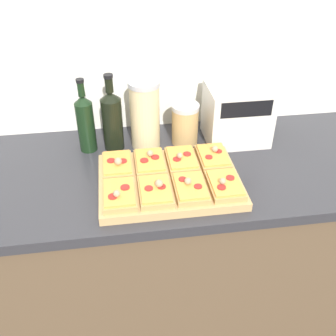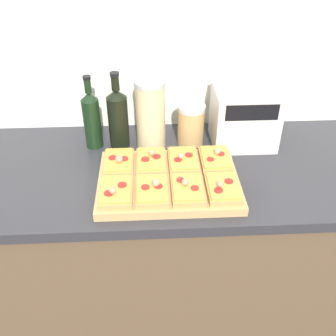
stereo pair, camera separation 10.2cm
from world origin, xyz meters
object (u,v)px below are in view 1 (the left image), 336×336
Objects in this scene: cutting_board at (169,181)px; olive_oil_bottle at (86,122)px; grain_jar_short at (185,124)px; toaster_oven at (237,114)px; wine_bottle at (112,119)px; grain_jar_tall at (145,114)px.

olive_oil_bottle is at bearing 135.97° from cutting_board.
grain_jar_short is 0.21m from toaster_oven.
olive_oil_bottle reaches higher than cutting_board.
wine_bottle reaches higher than grain_jar_tall.
toaster_oven reaches higher than grain_jar_short.
grain_jar_tall is at bearing 101.41° from cutting_board.
grain_jar_tall reaches higher than grain_jar_short.
wine_bottle is (0.10, 0.00, 0.00)m from olive_oil_bottle.
wine_bottle reaches higher than cutting_board.
toaster_oven is at bearing -0.08° from olive_oil_bottle.
grain_jar_short is 0.62× the size of toaster_oven.
cutting_board is 1.64× the size of olive_oil_bottle.
wine_bottle reaches higher than toaster_oven.
grain_jar_short is at bearing 0.00° from olive_oil_bottle.
cutting_board is 0.41m from olive_oil_bottle.
cutting_board is at bearing -78.59° from grain_jar_tall.
wine_bottle is at bearing 123.59° from cutting_board.
olive_oil_bottle is at bearing -180.00° from grain_jar_tall.
olive_oil_bottle is 0.60m from toaster_oven.
cutting_board is 1.77× the size of grain_jar_tall.
grain_jar_short is (0.29, 0.00, -0.04)m from wine_bottle.
wine_bottle is (-0.18, 0.28, 0.11)m from cutting_board.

